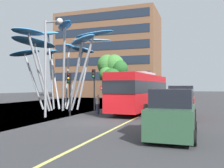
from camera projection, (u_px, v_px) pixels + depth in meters
ground at (86, 122)px, 16.10m from camera, size 120.00×240.00×0.10m
red_bus at (141, 90)px, 22.08m from camera, size 3.20×11.04×3.52m
leaf_sculpture at (64, 47)px, 24.33m from camera, size 11.25×10.57×8.46m
traffic_light_kerb_near at (69, 85)px, 19.00m from camera, size 0.28×0.42×3.29m
traffic_light_kerb_far at (94, 81)px, 23.65m from camera, size 0.28×0.42×3.91m
traffic_light_island_mid at (116, 84)px, 30.04m from camera, size 0.28×0.42×3.54m
car_parked_near at (172, 115)px, 10.92m from camera, size 2.05×4.21×2.14m
car_parked_mid at (181, 103)px, 17.61m from camera, size 1.95×3.93×2.32m
street_lamp at (49, 54)px, 18.17m from camera, size 1.50×0.44×7.22m
tree_pavement_near at (111, 67)px, 42.49m from camera, size 4.85×4.28×7.86m
tree_pavement_far at (115, 77)px, 41.26m from camera, size 3.95×5.04×6.70m
pedestrian at (98, 104)px, 20.16m from camera, size 0.34×0.34×1.63m
no_entry_sign at (103, 93)px, 26.41m from camera, size 0.60×0.12×2.42m
backdrop_building at (109, 56)px, 56.98m from camera, size 22.47×11.36×18.68m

